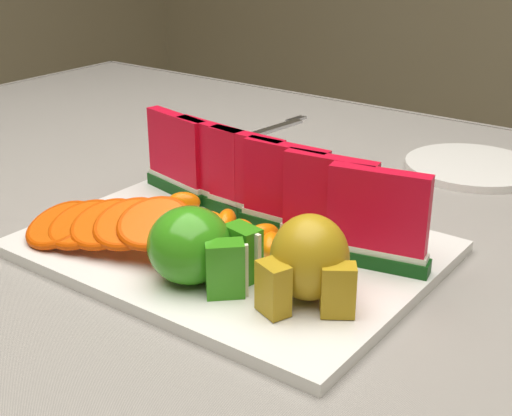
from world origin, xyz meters
TOP-DOWN VIEW (x-y plane):
  - table at (0.00, 0.00)m, footprint 1.40×0.90m
  - tablecloth at (0.00, 0.00)m, footprint 1.53×1.03m
  - platter at (0.08, -0.11)m, footprint 0.40×0.30m
  - apple_cluster at (0.11, -0.19)m, footprint 0.11×0.10m
  - pear_cluster at (0.21, -0.16)m, footprint 0.09×0.09m
  - side_plate at (0.19, 0.29)m, footprint 0.22×0.22m
  - fork at (-0.14, 0.27)m, footprint 0.04×0.20m
  - watermelon_row at (0.09, -0.05)m, footprint 0.39×0.07m
  - orange_fan_front at (-0.01, -0.19)m, footprint 0.20×0.12m
  - orange_fan_back at (0.04, 0.02)m, footprint 0.22×0.09m
  - tangerine_segments at (0.08, -0.10)m, footprint 0.20×0.07m

SIDE VIEW (x-z plane):
  - table at x=0.00m, z-range 0.28..1.03m
  - tablecloth at x=0.00m, z-range 0.62..0.82m
  - fork at x=-0.14m, z-range 0.76..0.76m
  - side_plate at x=0.19m, z-range 0.76..0.77m
  - platter at x=0.08m, z-range 0.76..0.77m
  - tangerine_segments at x=0.08m, z-range 0.77..0.79m
  - orange_fan_back at x=0.04m, z-range 0.77..0.81m
  - orange_fan_front at x=-0.01m, z-range 0.77..0.82m
  - apple_cluster at x=0.11m, z-range 0.77..0.84m
  - pear_cluster at x=0.21m, z-range 0.77..0.85m
  - watermelon_row at x=0.09m, z-range 0.77..0.87m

